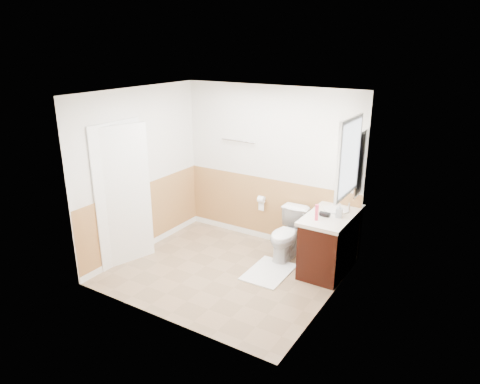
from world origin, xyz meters
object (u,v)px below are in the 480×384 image
Objects in this scene: bath_mat at (269,272)px; vanity_cabinet at (330,243)px; toilet at (287,235)px; soap_dispenser at (339,211)px; lotion_bottle at (317,212)px.

vanity_cabinet is at bearing 40.43° from bath_mat.
soap_dispenser is at bearing -6.00° from toilet.
lotion_bottle is at bearing -30.99° from toilet.
lotion_bottle reaches higher than toilet.
toilet is 0.67m from vanity_cabinet.
bath_mat is 0.73× the size of vanity_cabinet.
soap_dispenser is (0.12, -0.08, 0.55)m from vanity_cabinet.
soap_dispenser reaches higher than bath_mat.
bath_mat is 0.97m from vanity_cabinet.
soap_dispenser is (0.22, 0.26, -0.01)m from lotion_bottle.
toilet is 3.91× the size of soap_dispenser.
lotion_bottle is (0.57, -0.33, 0.59)m from toilet.
bath_mat is at bearing -158.16° from lotion_bottle.
toilet is at bearing 174.84° from soap_dispenser.
lotion_bottle reaches higher than bath_mat.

